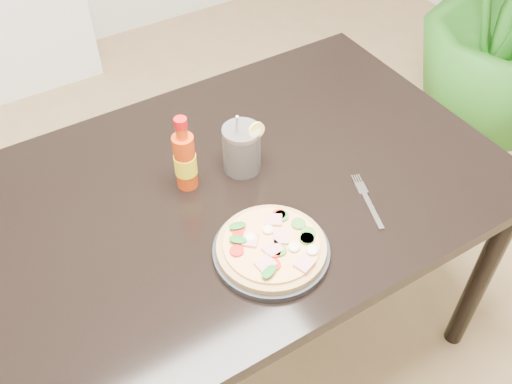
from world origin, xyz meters
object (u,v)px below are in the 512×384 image
dining_table (232,207)px  fork (367,199)px  plate (271,251)px  cola_cup (242,150)px  pizza (272,246)px  hot_sauce_bottle (185,160)px

dining_table → fork: fork is taller
plate → cola_cup: size_ratio=1.42×
pizza → fork: (0.29, 0.02, -0.03)m
pizza → fork: size_ratio=1.35×
dining_table → plate: bearing=-97.7°
fork → hot_sauce_bottle: bearing=160.2°
dining_table → plate: 0.26m
dining_table → fork: size_ratio=7.63×
dining_table → cola_cup: cola_cup is taller
cola_cup → hot_sauce_bottle: bearing=173.3°
plate → cola_cup: bearing=72.3°
fork → dining_table: bearing=158.5°
cola_cup → plate: bearing=-107.7°
pizza → fork: pizza is taller
fork → cola_cup: bearing=146.3°
hot_sauce_bottle → fork: hot_sauce_bottle is taller
plate → pizza: bearing=-32.4°
fork → plate: bearing=-157.8°
pizza → cola_cup: bearing=72.7°
plate → cola_cup: cola_cup is taller
plate → fork: plate is taller
plate → fork: size_ratio=1.45×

